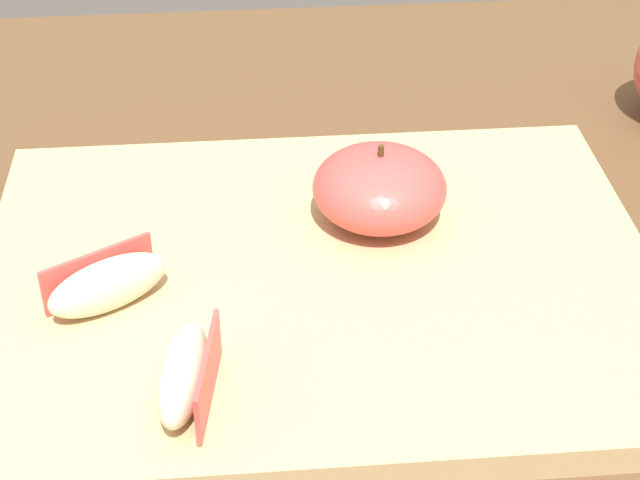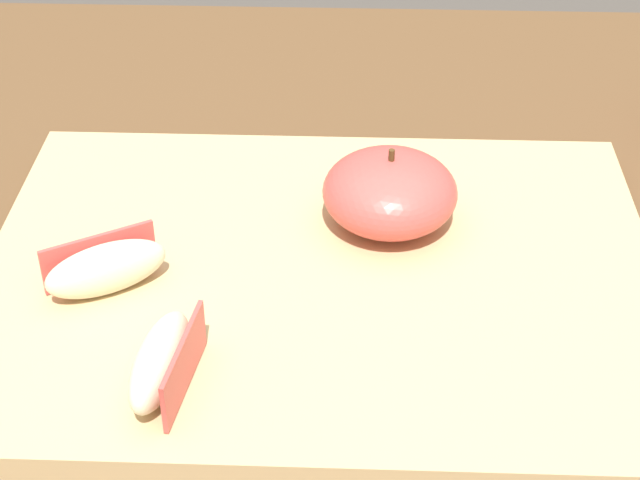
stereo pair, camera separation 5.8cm
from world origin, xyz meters
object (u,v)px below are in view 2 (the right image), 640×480
cutting_board (320,280)px  apple_half_skin_up (390,192)px  apple_wedge_left (162,361)px  apple_wedge_back (106,268)px

cutting_board → apple_half_skin_up: (0.04, 0.05, 0.03)m
cutting_board → apple_wedge_left: bearing=-127.1°
apple_half_skin_up → apple_wedge_back: (-0.16, -0.07, -0.01)m
apple_half_skin_up → cutting_board: bearing=-130.2°
apple_half_skin_up → apple_wedge_left: (-0.11, -0.14, -0.01)m
cutting_board → apple_wedge_left: 0.12m
cutting_board → apple_wedge_left: apple_wedge_left is taller
cutting_board → apple_wedge_left: (-0.07, -0.10, 0.02)m
apple_wedge_back → apple_half_skin_up: bearing=24.3°
cutting_board → apple_half_skin_up: bearing=49.8°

